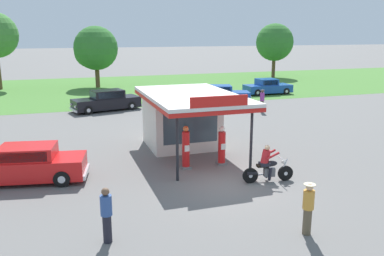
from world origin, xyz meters
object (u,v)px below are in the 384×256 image
featured_classic_sedan (22,165)px  parked_car_back_row_centre_right (267,87)px  motorcycle_with_rider (267,167)px  gas_pump_nearside (186,149)px  bystander_chatting_near_pumps (308,207)px  gas_pump_offside (222,147)px  parked_car_back_row_left (107,101)px  parked_car_second_row_spare (221,95)px  bystander_standing_back_lot (262,100)px  bystander_strolling_foreground (107,214)px

featured_classic_sedan → parked_car_back_row_centre_right: bearing=40.6°
motorcycle_with_rider → gas_pump_nearside: bearing=134.9°
featured_classic_sedan → parked_car_back_row_centre_right: 28.03m
featured_classic_sedan → bystander_chatting_near_pumps: bystander_chatting_near_pumps is taller
gas_pump_nearside → gas_pump_offside: (1.75, -0.00, -0.07)m
parked_car_back_row_left → parked_car_second_row_spare: parked_car_back_row_left is taller
gas_pump_nearside → bystander_standing_back_lot: size_ratio=1.14×
motorcycle_with_rider → parked_car_back_row_centre_right: (11.73, 21.44, 0.03)m
parked_car_back_row_left → bystander_standing_back_lot: (11.30, -4.42, 0.19)m
motorcycle_with_rider → bystander_strolling_foreground: (-6.82, -2.88, 0.24)m
gas_pump_offside → parked_car_back_row_centre_right: 22.64m
parked_car_second_row_spare → parked_car_back_row_centre_right: bearing=27.9°
bystander_strolling_foreground → bystander_standing_back_lot: (13.66, 16.25, 0.03)m
motorcycle_with_rider → parked_car_back_row_centre_right: bearing=61.3°
featured_classic_sedan → parked_car_back_row_left: bearing=70.8°
parked_car_second_row_spare → bystander_chatting_near_pumps: bearing=-105.9°
featured_classic_sedan → gas_pump_offside: bearing=-3.4°
gas_pump_nearside → motorcycle_with_rider: gas_pump_nearside is taller
parked_car_back_row_centre_right → bystander_chatting_near_pumps: 28.71m
gas_pump_offside → parked_car_back_row_left: (-3.54, 15.12, -0.09)m
gas_pump_nearside → featured_classic_sedan: gas_pump_nearside is taller
parked_car_second_row_spare → parked_car_back_row_centre_right: parked_car_second_row_spare is taller
gas_pump_nearside → gas_pump_offside: 1.75m
motorcycle_with_rider → featured_classic_sedan: 10.06m
featured_classic_sedan → bystander_standing_back_lot: bystander_standing_back_lot is taller
parked_car_back_row_left → parked_car_back_row_centre_right: parked_car_back_row_left is taller
motorcycle_with_rider → bystander_standing_back_lot: bearing=62.9°
bystander_strolling_foreground → bystander_chatting_near_pumps: (5.83, -1.42, -0.02)m
parked_car_back_row_centre_right → bystander_strolling_foreground: 30.59m
parked_car_back_row_left → parked_car_back_row_centre_right: size_ratio=1.15×
parked_car_back_row_left → bystander_standing_back_lot: size_ratio=3.24×
parked_car_second_row_spare → bystander_standing_back_lot: (1.46, -4.71, 0.22)m
parked_car_back_row_left → bystander_chatting_near_pumps: size_ratio=3.41×
gas_pump_offside → parked_car_back_row_centre_right: bearing=56.0°
bystander_chatting_near_pumps → featured_classic_sedan: bearing=138.8°
gas_pump_offside → parked_car_second_row_spare: size_ratio=0.35×
gas_pump_nearside → parked_car_second_row_spare: 17.38m
featured_classic_sedan → bystander_strolling_foreground: 6.65m
featured_classic_sedan → parked_car_back_row_centre_right: (21.27, 18.25, -0.02)m
parked_car_second_row_spare → gas_pump_nearside: bearing=-117.6°
motorcycle_with_rider → parked_car_back_row_centre_right: motorcycle_with_rider is taller
motorcycle_with_rider → parked_car_back_row_left: size_ratio=0.39×
bystander_strolling_foreground → bystander_chatting_near_pumps: bystander_strolling_foreground is taller
motorcycle_with_rider → bystander_chatting_near_pumps: 4.42m
gas_pump_offside → bystander_standing_back_lot: size_ratio=1.06×
motorcycle_with_rider → featured_classic_sedan: size_ratio=0.39×
motorcycle_with_rider → bystander_chatting_near_pumps: size_ratio=1.32×
gas_pump_offside → featured_classic_sedan: gas_pump_offside is taller
bystander_strolling_foreground → bystander_standing_back_lot: bystander_standing_back_lot is taller
parked_car_second_row_spare → bystander_standing_back_lot: size_ratio=3.00×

